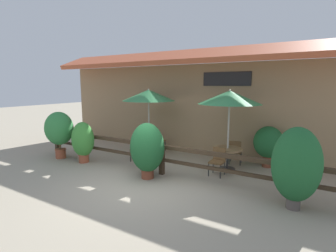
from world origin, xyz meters
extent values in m
plane|color=#9E937F|center=(0.00, 0.00, 0.00)|extent=(60.00, 60.00, 0.00)
cube|color=#997A56|center=(0.00, 4.20, 1.80)|extent=(14.00, 0.40, 3.60)
cube|color=#B25133|center=(0.00, 3.65, 3.88)|extent=(14.28, 1.48, 0.70)
cube|color=black|center=(1.00, 3.97, 3.00)|extent=(1.83, 0.04, 0.51)
cube|color=#3D2D1E|center=(0.00, 1.05, 0.89)|extent=(10.40, 0.14, 0.11)
cube|color=#3D2D1E|center=(0.00, 1.05, 0.47)|extent=(10.40, 0.10, 0.09)
cube|color=#3D2D1E|center=(-5.13, 1.05, 0.47)|extent=(0.14, 0.14, 0.95)
cube|color=#3D2D1E|center=(0.00, 1.05, 0.47)|extent=(0.14, 0.14, 0.95)
cylinder|color=#B7B2A8|center=(-1.62, 2.66, 1.12)|extent=(0.06, 0.06, 2.24)
cone|color=#33844C|center=(-1.62, 2.66, 2.39)|extent=(2.04, 2.04, 0.43)
sphere|color=#B2ADA3|center=(-1.62, 2.66, 2.60)|extent=(0.07, 0.07, 0.07)
cylinder|color=olive|center=(-1.62, 2.66, 0.69)|extent=(0.98, 0.98, 0.05)
cylinder|color=#333333|center=(-1.62, 2.66, 0.33)|extent=(0.07, 0.07, 0.67)
cylinder|color=#333333|center=(-1.62, 2.66, 0.01)|extent=(0.54, 0.54, 0.03)
cube|color=brown|center=(-1.57, 1.83, 0.43)|extent=(0.50, 0.50, 0.05)
cube|color=brown|center=(-1.61, 2.02, 0.66)|extent=(0.40, 0.12, 0.40)
cylinder|color=#2D2D2D|center=(-1.72, 1.61, 0.20)|extent=(0.04, 0.04, 0.41)
cylinder|color=#2D2D2D|center=(-1.34, 1.69, 0.20)|extent=(0.04, 0.04, 0.41)
cylinder|color=#2D2D2D|center=(-1.80, 1.98, 0.20)|extent=(0.04, 0.04, 0.41)
cylinder|color=#2D2D2D|center=(-1.43, 2.06, 0.20)|extent=(0.04, 0.04, 0.41)
cube|color=brown|center=(-1.69, 3.49, 0.43)|extent=(0.45, 0.45, 0.05)
cube|color=brown|center=(-1.71, 3.30, 0.66)|extent=(0.40, 0.07, 0.40)
cylinder|color=#2D2D2D|center=(-1.49, 3.66, 0.20)|extent=(0.04, 0.04, 0.41)
cylinder|color=#2D2D2D|center=(-1.87, 3.69, 0.20)|extent=(0.04, 0.04, 0.41)
cylinder|color=#2D2D2D|center=(-1.52, 3.28, 0.20)|extent=(0.04, 0.04, 0.41)
cylinder|color=#2D2D2D|center=(-1.90, 3.31, 0.20)|extent=(0.04, 0.04, 0.41)
cylinder|color=#B7B2A8|center=(1.59, 2.60, 1.12)|extent=(0.06, 0.06, 2.24)
cone|color=#33844C|center=(1.59, 2.60, 2.39)|extent=(2.04, 2.04, 0.43)
sphere|color=#B2ADA3|center=(1.59, 2.60, 2.60)|extent=(0.07, 0.07, 0.07)
cylinder|color=olive|center=(1.59, 2.60, 0.69)|extent=(0.98, 0.98, 0.05)
cylinder|color=#333333|center=(1.59, 2.60, 0.33)|extent=(0.07, 0.07, 0.67)
cylinder|color=#333333|center=(1.59, 2.60, 0.01)|extent=(0.54, 0.54, 0.03)
cube|color=brown|center=(1.51, 1.83, 0.43)|extent=(0.42, 0.42, 0.05)
cube|color=brown|center=(1.51, 2.02, 0.66)|extent=(0.40, 0.04, 0.40)
cylinder|color=#2D2D2D|center=(1.33, 1.64, 0.20)|extent=(0.04, 0.04, 0.41)
cylinder|color=#2D2D2D|center=(1.71, 1.64, 0.20)|extent=(0.04, 0.04, 0.41)
cylinder|color=#2D2D2D|center=(1.32, 2.02, 0.20)|extent=(0.04, 0.04, 0.41)
cylinder|color=#2D2D2D|center=(1.70, 2.02, 0.20)|extent=(0.04, 0.04, 0.41)
cube|color=brown|center=(1.63, 3.37, 0.43)|extent=(0.49, 0.49, 0.05)
cube|color=brown|center=(1.67, 3.18, 0.66)|extent=(0.40, 0.11, 0.40)
cylinder|color=#2D2D2D|center=(1.79, 3.59, 0.20)|extent=(0.04, 0.04, 0.41)
cylinder|color=#2D2D2D|center=(1.41, 3.52, 0.20)|extent=(0.04, 0.04, 0.41)
cylinder|color=#2D2D2D|center=(1.85, 3.22, 0.20)|extent=(0.04, 0.04, 0.41)
cylinder|color=#2D2D2D|center=(1.48, 3.15, 0.20)|extent=(0.04, 0.04, 0.41)
cylinder|color=#9E4C33|center=(-4.32, 0.60, 0.18)|extent=(0.38, 0.38, 0.36)
cylinder|color=#9E4C33|center=(-4.32, 0.60, 0.34)|extent=(0.41, 0.41, 0.04)
cylinder|color=brown|center=(-4.32, 0.60, 0.54)|extent=(0.07, 0.07, 0.38)
ellipsoid|color=#338442|center=(-4.32, 0.60, 1.16)|extent=(1.12, 1.00, 1.26)
cylinder|color=#9E4C33|center=(-3.12, 0.67, 0.16)|extent=(0.35, 0.35, 0.31)
cylinder|color=#9E4C33|center=(-3.12, 0.67, 0.29)|extent=(0.38, 0.38, 0.04)
ellipsoid|color=#3D8E38|center=(-3.12, 0.67, 0.85)|extent=(0.84, 0.75, 1.26)
cylinder|color=#564C47|center=(3.80, 0.65, 0.16)|extent=(0.30, 0.30, 0.32)
cylinder|color=#564C47|center=(3.80, 0.65, 0.30)|extent=(0.32, 0.32, 0.04)
ellipsoid|color=#1E5B2D|center=(3.80, 0.65, 1.04)|extent=(1.05, 0.95, 1.69)
cylinder|color=brown|center=(-0.19, 0.55, 0.16)|extent=(0.38, 0.38, 0.32)
cylinder|color=brown|center=(-0.19, 0.55, 0.30)|extent=(0.41, 0.41, 0.04)
ellipsoid|color=#1E5B2D|center=(-0.19, 0.55, 0.94)|extent=(1.06, 0.95, 1.48)
cylinder|color=brown|center=(2.69, 3.55, 0.20)|extent=(0.33, 0.33, 0.40)
cylinder|color=brown|center=(2.69, 3.55, 0.38)|extent=(0.35, 0.35, 0.04)
ellipsoid|color=#1E5B2D|center=(2.69, 3.55, 0.87)|extent=(0.98, 0.88, 1.09)
camera|label=1|loc=(4.27, -5.61, 2.79)|focal=28.00mm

